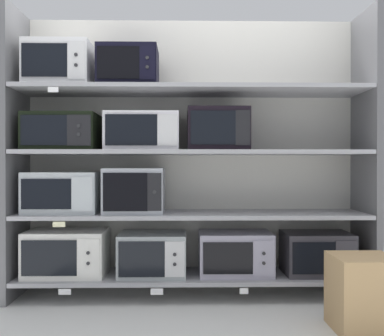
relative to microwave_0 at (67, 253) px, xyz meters
name	(u,v)px	position (x,y,z in m)	size (l,w,h in m)	color
back_panel	(191,154)	(0.92, 0.28, 0.74)	(2.75, 0.04, 2.12)	beige
upright_left	(15,153)	(-0.38, 0.00, 0.74)	(0.05, 0.50, 2.12)	#5B5B5E
upright_right	(366,153)	(2.23, 0.00, 0.74)	(0.05, 0.50, 2.12)	#5B5B5E
shelf_0	(192,276)	(0.92, 0.00, -0.18)	(2.55, 0.50, 0.03)	#99999E
microwave_0	(67,253)	(0.00, 0.00, 0.00)	(0.58, 0.41, 0.33)	silver
microwave_1	(153,254)	(0.63, 0.00, -0.01)	(0.49, 0.41, 0.31)	#99A1A3
microwave_2	(235,253)	(1.25, 0.00, -0.01)	(0.53, 0.38, 0.31)	#9D99AC
microwave_3	(317,253)	(1.86, 0.00, -0.01)	(0.49, 0.38, 0.31)	#353339
price_tag_0	(65,292)	(0.05, -0.25, -0.22)	(0.09, 0.00, 0.04)	white
price_tag_1	(157,292)	(0.68, -0.25, -0.22)	(0.09, 0.00, 0.04)	white
price_tag_2	(244,291)	(1.28, -0.25, -0.22)	(0.06, 0.00, 0.04)	white
shelf_1	(192,214)	(0.92, 0.00, 0.28)	(2.55, 0.50, 0.03)	#99999E
microwave_4	(63,192)	(-0.02, 0.00, 0.45)	(0.53, 0.38, 0.30)	#B2BABE
microwave_5	(135,190)	(0.50, 0.00, 0.46)	(0.43, 0.43, 0.33)	#9EA3AD
price_tag_3	(59,224)	(0.01, -0.25, 0.24)	(0.09, 0.00, 0.04)	beige
shelf_2	(192,152)	(0.92, 0.00, 0.74)	(2.55, 0.50, 0.03)	#99999E
microwave_6	(62,132)	(-0.03, 0.00, 0.89)	(0.52, 0.41, 0.27)	black
microwave_7	(143,132)	(0.56, 0.00, 0.89)	(0.54, 0.36, 0.28)	silver
microwave_8	(218,130)	(1.12, 0.00, 0.91)	(0.45, 0.37, 0.31)	black
shelf_3	(192,90)	(0.92, 0.00, 1.20)	(2.55, 0.50, 0.03)	#99999E
microwave_9	(59,65)	(-0.05, 0.00, 1.38)	(0.47, 0.35, 0.33)	silver
microwave_10	(128,68)	(0.46, 0.00, 1.37)	(0.43, 0.37, 0.30)	black
price_tag_4	(53,89)	(-0.03, -0.25, 1.16)	(0.07, 0.00, 0.04)	white
shipping_carton	(364,293)	(1.92, -0.73, -0.11)	(0.36, 0.36, 0.44)	tan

